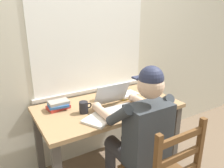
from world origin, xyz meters
The scene contains 10 objects.
back_wall centered at (0.00, 0.43, 1.30)m, with size 6.00×0.08×2.60m.
desk centered at (0.00, 0.00, 0.64)m, with size 1.30×0.69×0.76m.
seated_person centered at (0.04, -0.42, 0.68)m, with size 0.50×0.60×1.24m.
laptop centered at (0.03, -0.12, 0.81)m, with size 0.33×0.33×0.22m.
computer_mouse centered at (0.32, -0.16, 0.77)m, with size 0.06×0.10×0.03m, color #ADAFB2.
coffee_mug_white centered at (0.01, 0.14, 0.81)m, with size 0.12×0.08×0.10m.
coffee_mug_dark centered at (-0.26, -0.03, 0.81)m, with size 0.11×0.08×0.10m.
book_stack_main centered at (0.27, 0.07, 0.78)m, with size 0.21×0.15×0.04m.
book_stack_side centered at (-0.42, 0.16, 0.79)m, with size 0.20×0.16×0.08m.
paper_pile_near_laptop centered at (-0.21, -0.21, 0.76)m, with size 0.24×0.20×0.02m, color white.
Camera 1 is at (-0.93, -1.61, 1.59)m, focal length 35.18 mm.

